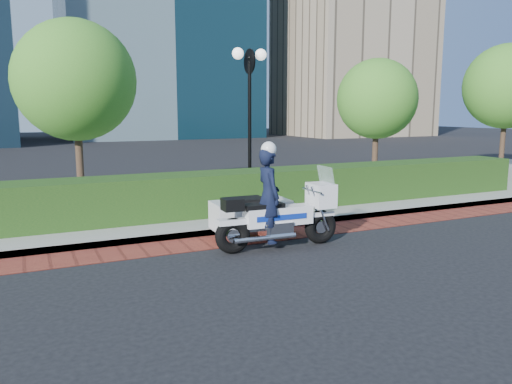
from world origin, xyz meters
name	(u,v)px	position (x,y,z in m)	size (l,w,h in m)	color
ground	(315,252)	(0.00, 0.00, 0.00)	(120.00, 120.00, 0.00)	black
brick_strip	(278,234)	(0.00, 1.50, 0.01)	(60.00, 1.00, 0.01)	maroon
sidewalk	(208,198)	(0.00, 6.00, 0.07)	(60.00, 8.00, 0.15)	gray
hedge_main	(240,191)	(0.00, 3.60, 0.65)	(18.00, 1.20, 1.00)	black
lamppost	(250,99)	(1.00, 5.20, 2.96)	(1.02, 0.70, 4.21)	black
tree_b	(75,81)	(-3.50, 6.50, 3.43)	(3.20, 3.20, 4.89)	#332319
tree_c	(377,99)	(6.50, 6.50, 3.05)	(2.80, 2.80, 4.30)	#332319
tree_d	(507,87)	(13.00, 6.50, 3.61)	(3.40, 3.40, 5.16)	#332319
tower_right	(354,2)	(28.00, 38.00, 14.00)	(14.00, 12.00, 28.00)	gray
police_motorcycle	(266,209)	(-0.60, 0.91, 0.71)	(2.57, 1.82, 2.08)	black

